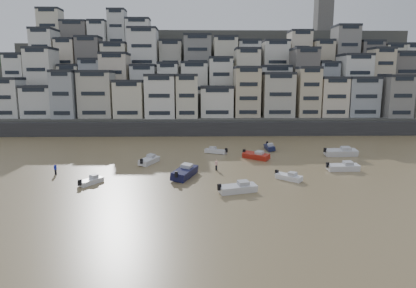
{
  "coord_description": "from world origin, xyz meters",
  "views": [
    {
      "loc": [
        6.62,
        -28.97,
        14.52
      ],
      "look_at": [
        8.04,
        30.0,
        4.0
      ],
      "focal_mm": 32.0,
      "sensor_mm": 36.0,
      "label": 1
    }
  ],
  "objects_px": {
    "boat_f": "(149,159)",
    "person_pink": "(216,165)",
    "boat_a": "(238,187)",
    "boat_g": "(341,151)",
    "boat_b": "(289,176)",
    "boat_i": "(269,147)",
    "boat_d": "(343,166)",
    "boat_c": "(185,171)",
    "boat_j": "(91,180)",
    "boat_h": "(216,150)",
    "person_blue": "(55,169)",
    "boat_e": "(256,155)"
  },
  "relations": [
    {
      "from": "boat_c",
      "to": "person_blue",
      "type": "relative_size",
      "value": 4.05
    },
    {
      "from": "boat_d",
      "to": "boat_a",
      "type": "bearing_deg",
      "value": -152.36
    },
    {
      "from": "boat_a",
      "to": "boat_j",
      "type": "distance_m",
      "value": 20.49
    },
    {
      "from": "person_pink",
      "to": "boat_j",
      "type": "bearing_deg",
      "value": -157.33
    },
    {
      "from": "boat_c",
      "to": "boat_j",
      "type": "height_order",
      "value": "boat_c"
    },
    {
      "from": "boat_g",
      "to": "boat_i",
      "type": "height_order",
      "value": "boat_g"
    },
    {
      "from": "boat_c",
      "to": "boat_i",
      "type": "xyz_separation_m",
      "value": [
        16.56,
        20.83,
        -0.28
      ]
    },
    {
      "from": "boat_d",
      "to": "person_blue",
      "type": "bearing_deg",
      "value": 177.96
    },
    {
      "from": "boat_g",
      "to": "boat_h",
      "type": "relative_size",
      "value": 1.4
    },
    {
      "from": "boat_e",
      "to": "person_blue",
      "type": "xyz_separation_m",
      "value": [
        -32.19,
        -10.34,
        0.11
      ]
    },
    {
      "from": "boat_a",
      "to": "person_pink",
      "type": "bearing_deg",
      "value": 83.42
    },
    {
      "from": "boat_b",
      "to": "boat_d",
      "type": "xyz_separation_m",
      "value": [
        9.94,
        5.21,
        0.16
      ]
    },
    {
      "from": "boat_b",
      "to": "boat_j",
      "type": "height_order",
      "value": "boat_b"
    },
    {
      "from": "boat_d",
      "to": "boat_h",
      "type": "distance_m",
      "value": 24.23
    },
    {
      "from": "boat_f",
      "to": "boat_h",
      "type": "relative_size",
      "value": 1.15
    },
    {
      "from": "boat_c",
      "to": "boat_e",
      "type": "xyz_separation_m",
      "value": [
        12.46,
        12.18,
        -0.2
      ]
    },
    {
      "from": "boat_e",
      "to": "person_blue",
      "type": "bearing_deg",
      "value": -119.75
    },
    {
      "from": "boat_e",
      "to": "boat_a",
      "type": "bearing_deg",
      "value": -62.6
    },
    {
      "from": "boat_b",
      "to": "boat_i",
      "type": "xyz_separation_m",
      "value": [
        1.48,
        22.77,
        0.09
      ]
    },
    {
      "from": "boat_e",
      "to": "boat_b",
      "type": "bearing_deg",
      "value": -37.03
    },
    {
      "from": "boat_b",
      "to": "boat_c",
      "type": "distance_m",
      "value": 15.22
    },
    {
      "from": "boat_d",
      "to": "boat_j",
      "type": "xyz_separation_m",
      "value": [
        -37.91,
        -6.57,
        -0.19
      ]
    },
    {
      "from": "boat_i",
      "to": "boat_f",
      "type": "bearing_deg",
      "value": -64.39
    },
    {
      "from": "boat_f",
      "to": "boat_c",
      "type": "bearing_deg",
      "value": -123.06
    },
    {
      "from": "boat_h",
      "to": "boat_i",
      "type": "relative_size",
      "value": 0.94
    },
    {
      "from": "boat_f",
      "to": "boat_i",
      "type": "bearing_deg",
      "value": -41.55
    },
    {
      "from": "boat_c",
      "to": "person_blue",
      "type": "distance_m",
      "value": 19.81
    },
    {
      "from": "boat_a",
      "to": "boat_b",
      "type": "relative_size",
      "value": 1.25
    },
    {
      "from": "person_pink",
      "to": "boat_i",
      "type": "bearing_deg",
      "value": 55.05
    },
    {
      "from": "boat_d",
      "to": "boat_e",
      "type": "height_order",
      "value": "boat_e"
    },
    {
      "from": "boat_e",
      "to": "person_pink",
      "type": "xyz_separation_m",
      "value": [
        -7.58,
        -8.07,
        0.11
      ]
    },
    {
      "from": "boat_c",
      "to": "boat_h",
      "type": "height_order",
      "value": "boat_c"
    },
    {
      "from": "boat_f",
      "to": "person_pink",
      "type": "bearing_deg",
      "value": -91.88
    },
    {
      "from": "boat_j",
      "to": "person_blue",
      "type": "distance_m",
      "value": 8.57
    },
    {
      "from": "boat_j",
      "to": "person_pink",
      "type": "relative_size",
      "value": 2.37
    },
    {
      "from": "boat_h",
      "to": "boat_i",
      "type": "distance_m",
      "value": 11.66
    },
    {
      "from": "boat_d",
      "to": "boat_h",
      "type": "height_order",
      "value": "boat_d"
    },
    {
      "from": "boat_c",
      "to": "boat_d",
      "type": "relative_size",
      "value": 1.28
    },
    {
      "from": "boat_a",
      "to": "boat_g",
      "type": "distance_m",
      "value": 30.98
    },
    {
      "from": "boat_a",
      "to": "boat_j",
      "type": "xyz_separation_m",
      "value": [
        -20.01,
        4.4,
        -0.17
      ]
    },
    {
      "from": "boat_g",
      "to": "boat_j",
      "type": "bearing_deg",
      "value": -160.15
    },
    {
      "from": "boat_a",
      "to": "boat_d",
      "type": "height_order",
      "value": "boat_d"
    },
    {
      "from": "person_pink",
      "to": "boat_g",
      "type": "bearing_deg",
      "value": 23.08
    },
    {
      "from": "boat_b",
      "to": "boat_e",
      "type": "bearing_deg",
      "value": 144.31
    },
    {
      "from": "boat_c",
      "to": "boat_f",
      "type": "relative_size",
      "value": 1.29
    },
    {
      "from": "boat_d",
      "to": "boat_j",
      "type": "distance_m",
      "value": 38.48
    },
    {
      "from": "boat_d",
      "to": "boat_g",
      "type": "height_order",
      "value": "boat_g"
    },
    {
      "from": "boat_b",
      "to": "boat_i",
      "type": "bearing_deg",
      "value": 130.08
    },
    {
      "from": "boat_d",
      "to": "boat_f",
      "type": "height_order",
      "value": "boat_d"
    },
    {
      "from": "person_blue",
      "to": "boat_e",
      "type": "bearing_deg",
      "value": 17.8
    }
  ]
}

